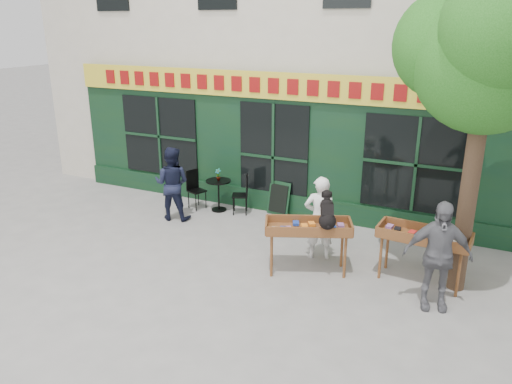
{
  "coord_description": "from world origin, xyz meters",
  "views": [
    {
      "loc": [
        4.44,
        -8.05,
        4.33
      ],
      "look_at": [
        0.4,
        0.5,
        1.11
      ],
      "focal_mm": 35.0,
      "sensor_mm": 36.0,
      "label": 1
    }
  ],
  "objects_px": {
    "dog": "(327,209)",
    "book_cart_right": "(423,239)",
    "woman": "(320,218)",
    "bistro_table": "(219,189)",
    "man_left": "(172,183)",
    "book_cart_center": "(308,230)",
    "man_right": "(437,256)"
  },
  "relations": [
    {
      "from": "book_cart_center",
      "to": "bistro_table",
      "type": "xyz_separation_m",
      "value": [
        -2.99,
        2.04,
        -0.28
      ]
    },
    {
      "from": "book_cart_right",
      "to": "bistro_table",
      "type": "height_order",
      "value": "book_cart_right"
    },
    {
      "from": "bistro_table",
      "to": "man_left",
      "type": "relative_size",
      "value": 0.45
    },
    {
      "from": "man_right",
      "to": "man_left",
      "type": "relative_size",
      "value": 1.05
    },
    {
      "from": "book_cart_center",
      "to": "dog",
      "type": "relative_size",
      "value": 2.71
    },
    {
      "from": "book_cart_right",
      "to": "man_left",
      "type": "bearing_deg",
      "value": 177.35
    },
    {
      "from": "book_cart_center",
      "to": "woman",
      "type": "relative_size",
      "value": 0.99
    },
    {
      "from": "book_cart_right",
      "to": "man_left",
      "type": "height_order",
      "value": "man_left"
    },
    {
      "from": "book_cart_right",
      "to": "man_right",
      "type": "bearing_deg",
      "value": -64.09
    },
    {
      "from": "bistro_table",
      "to": "woman",
      "type": "bearing_deg",
      "value": -24.99
    },
    {
      "from": "dog",
      "to": "man_left",
      "type": "height_order",
      "value": "man_left"
    },
    {
      "from": "man_right",
      "to": "man_left",
      "type": "distance_m",
      "value": 6.08
    },
    {
      "from": "bistro_table",
      "to": "man_left",
      "type": "xyz_separation_m",
      "value": [
        -0.7,
        -0.9,
        0.31
      ]
    },
    {
      "from": "bistro_table",
      "to": "man_left",
      "type": "distance_m",
      "value": 1.18
    },
    {
      "from": "man_right",
      "to": "bistro_table",
      "type": "relative_size",
      "value": 2.36
    },
    {
      "from": "man_right",
      "to": "bistro_table",
      "type": "distance_m",
      "value": 5.71
    },
    {
      "from": "woman",
      "to": "book_cart_right",
      "type": "height_order",
      "value": "woman"
    },
    {
      "from": "woman",
      "to": "bistro_table",
      "type": "xyz_separation_m",
      "value": [
        -2.99,
        1.39,
        -0.27
      ]
    },
    {
      "from": "dog",
      "to": "man_right",
      "type": "relative_size",
      "value": 0.33
    },
    {
      "from": "dog",
      "to": "woman",
      "type": "xyz_separation_m",
      "value": [
        -0.35,
        0.7,
        -0.47
      ]
    },
    {
      "from": "bistro_table",
      "to": "man_left",
      "type": "height_order",
      "value": "man_left"
    },
    {
      "from": "dog",
      "to": "book_cart_right",
      "type": "relative_size",
      "value": 0.39
    },
    {
      "from": "woman",
      "to": "man_left",
      "type": "bearing_deg",
      "value": -30.4
    },
    {
      "from": "dog",
      "to": "woman",
      "type": "relative_size",
      "value": 0.37
    },
    {
      "from": "man_right",
      "to": "man_left",
      "type": "height_order",
      "value": "man_right"
    },
    {
      "from": "dog",
      "to": "book_cart_right",
      "type": "height_order",
      "value": "dog"
    },
    {
      "from": "woman",
      "to": "man_left",
      "type": "distance_m",
      "value": 3.72
    },
    {
      "from": "man_left",
      "to": "woman",
      "type": "bearing_deg",
      "value": 158.9
    },
    {
      "from": "woman",
      "to": "bistro_table",
      "type": "height_order",
      "value": "woman"
    },
    {
      "from": "dog",
      "to": "man_right",
      "type": "distance_m",
      "value": 1.92
    },
    {
      "from": "man_right",
      "to": "man_left",
      "type": "xyz_separation_m",
      "value": [
        -5.91,
        1.42,
        -0.05
      ]
    },
    {
      "from": "book_cart_center",
      "to": "dog",
      "type": "distance_m",
      "value": 0.59
    }
  ]
}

